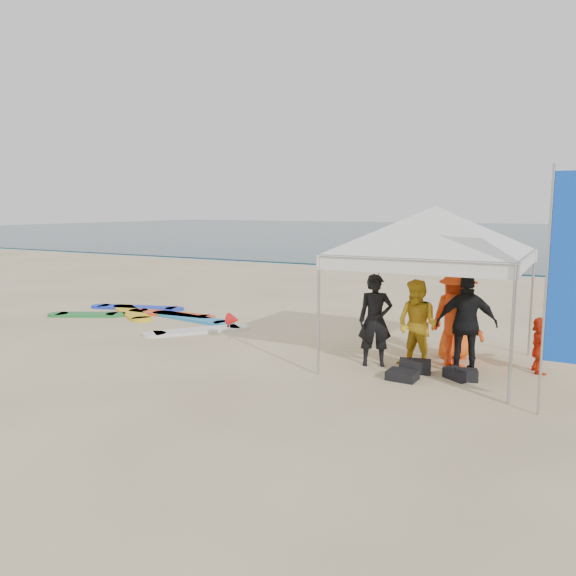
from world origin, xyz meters
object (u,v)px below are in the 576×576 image
Objects in this scene: person_yellow at (417,325)px; canopy_tent at (435,207)px; surfboard_spread at (154,316)px; marker_pennant at (234,320)px; person_black_a at (375,320)px; person_black_b at (467,324)px; person_orange_a at (457,318)px; feather_flag at (569,272)px; person_orange_b at (455,314)px; person_seated at (540,345)px.

person_yellow is 2.20m from canopy_tent.
person_yellow is at bearing -11.52° from surfboard_spread.
person_black_a is at bearing -5.81° from marker_pennant.
canopy_tent reaches higher than marker_pennant.
person_black_b is at bearing -9.36° from surfboard_spread.
person_black_b is at bearing -0.80° from marker_pennant.
person_black_b is at bearing 29.64° from person_yellow.
person_black_b is 0.40× the size of canopy_tent.
person_black_b reaches higher than person_yellow.
marker_pennant is at bearing -16.79° from person_black_b.
person_black_a is 0.96× the size of person_black_b.
marker_pennant is at bearing 35.75° from person_orange_a.
feather_flag is at bearing -14.29° from marker_pennant.
canopy_tent reaches higher than person_yellow.
feather_flag is at bearing -39.54° from canopy_tent.
canopy_tent is 3.12m from feather_flag.
person_black_a is 1.04× the size of person_yellow.
person_black_b is 1.02× the size of person_orange_b.
marker_pennant is (-4.62, -0.88, -0.39)m from person_orange_b.
person_orange_a is 8.38m from surfboard_spread.
person_orange_a is at bearing 84.91° from person_seated.
feather_flag is (1.60, -1.62, 1.19)m from person_black_b.
person_seated is 0.18× the size of surfboard_spread.
person_black_b is at bearing -22.12° from canopy_tent.
person_black_a is 1.72m from person_orange_b.
canopy_tent is (-1.87, -0.39, 2.47)m from person_seated.
canopy_tent reaches higher than person_orange_a.
person_yellow is at bearing 33.23° from person_orange_b.
person_orange_a is at bearing 1.22° from person_black_a.
person_seated is at bearing 11.61° from canopy_tent.
person_yellow is at bearing 95.51° from person_seated.
canopy_tent reaches higher than person_orange_b.
person_orange_a is at bearing 132.85° from feather_flag.
person_black_b is (0.25, -0.38, -0.02)m from person_orange_a.
person_orange_b is 1.73× the size of person_seated.
feather_flag reaches higher than person_black_a.
person_black_a is at bearing -148.32° from canopy_tent.
person_seated is (1.42, 0.29, -0.41)m from person_orange_a.
person_black_a is at bearing -6.25° from person_black_b.
person_seated is at bearing -166.23° from person_black_b.
canopy_tent is at bearing 30.80° from person_orange_b.
marker_pennant is at bearing -23.93° from person_orange_b.
person_seated is at bearing -5.55° from person_black_a.
person_black_b is at bearing -14.60° from person_black_a.
person_orange_a reaches higher than person_yellow.
person_black_a is 0.49× the size of feather_flag.
person_yellow is 7.87m from surfboard_spread.
person_orange_a reaches higher than person_seated.
feather_flag is at bearing 118.75° from person_black_b.
canopy_tent is at bearing 43.38° from person_orange_a.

